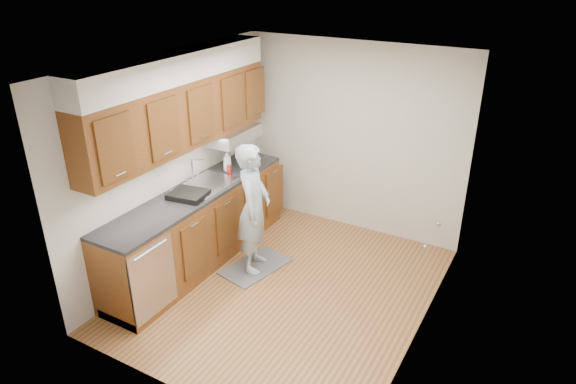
% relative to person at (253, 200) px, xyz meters
% --- Properties ---
extents(floor, '(3.50, 3.50, 0.00)m').
position_rel_person_xyz_m(floor, '(0.54, -0.19, -0.89)').
color(floor, '#A2663D').
rests_on(floor, ground).
extents(ceiling, '(3.50, 3.50, 0.00)m').
position_rel_person_xyz_m(ceiling, '(0.54, -0.19, 1.61)').
color(ceiling, white).
rests_on(ceiling, wall_left).
extents(wall_left, '(0.02, 3.50, 2.50)m').
position_rel_person_xyz_m(wall_left, '(-0.96, -0.19, 0.36)').
color(wall_left, beige).
rests_on(wall_left, floor).
extents(wall_right, '(0.02, 3.50, 2.50)m').
position_rel_person_xyz_m(wall_right, '(2.04, -0.19, 0.36)').
color(wall_right, beige).
rests_on(wall_right, floor).
extents(wall_back, '(3.00, 0.02, 2.50)m').
position_rel_person_xyz_m(wall_back, '(0.54, 1.56, 0.36)').
color(wall_back, beige).
rests_on(wall_back, floor).
extents(counter, '(0.64, 2.80, 1.30)m').
position_rel_person_xyz_m(counter, '(-0.66, -0.20, -0.41)').
color(counter, brown).
rests_on(counter, floor).
extents(upper_cabinets, '(0.47, 2.80, 1.21)m').
position_rel_person_xyz_m(upper_cabinets, '(-0.80, -0.15, 1.05)').
color(upper_cabinets, brown).
rests_on(upper_cabinets, wall_left).
extents(closet_door, '(0.02, 1.22, 2.05)m').
position_rel_person_xyz_m(closet_door, '(2.02, 0.11, 0.13)').
color(closet_door, silver).
rests_on(closet_door, wall_right).
extents(floor_mat, '(0.65, 0.91, 0.02)m').
position_rel_person_xyz_m(floor_mat, '(0.00, 0.00, -0.89)').
color(floor_mat, slate).
rests_on(floor_mat, floor).
extents(person, '(0.60, 0.72, 1.76)m').
position_rel_person_xyz_m(person, '(0.00, 0.00, 0.00)').
color(person, '#96ABB7').
rests_on(person, floor_mat).
extents(soap_bottle_a, '(0.13, 0.13, 0.28)m').
position_rel_person_xyz_m(soap_bottle_a, '(-0.69, 0.48, 0.18)').
color(soap_bottle_a, silver).
rests_on(soap_bottle_a, counter).
extents(soap_bottle_b, '(0.10, 0.10, 0.21)m').
position_rel_person_xyz_m(soap_bottle_b, '(-0.48, 0.65, 0.15)').
color(soap_bottle_b, silver).
rests_on(soap_bottle_b, counter).
extents(soap_bottle_c, '(0.18, 0.18, 0.17)m').
position_rel_person_xyz_m(soap_bottle_c, '(-0.68, 0.83, 0.13)').
color(soap_bottle_c, silver).
rests_on(soap_bottle_c, counter).
extents(soda_can, '(0.06, 0.06, 0.11)m').
position_rel_person_xyz_m(soda_can, '(-0.62, 0.41, 0.10)').
color(soda_can, red).
rests_on(soda_can, counter).
extents(dish_rack, '(0.45, 0.39, 0.06)m').
position_rel_person_xyz_m(dish_rack, '(-0.63, -0.37, 0.08)').
color(dish_rack, black).
rests_on(dish_rack, counter).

